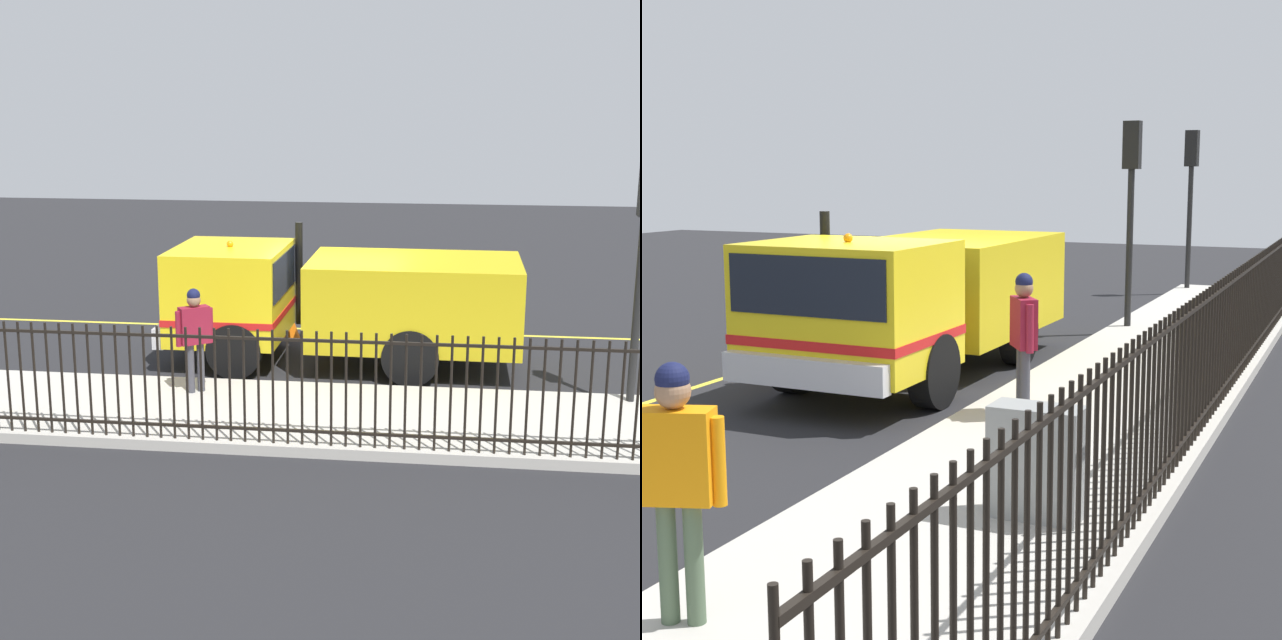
% 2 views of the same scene
% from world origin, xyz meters
% --- Properties ---
extents(ground_plane, '(51.35, 51.35, 0.00)m').
position_xyz_m(ground_plane, '(0.00, 0.00, 0.00)').
color(ground_plane, '#232326').
rests_on(ground_plane, ground).
extents(sidewalk_slab, '(2.93, 23.34, 0.15)m').
position_xyz_m(sidewalk_slab, '(3.16, 0.00, 0.08)').
color(sidewalk_slab, '#B7B2A8').
rests_on(sidewalk_slab, ground).
extents(lane_marking, '(0.12, 21.01, 0.01)m').
position_xyz_m(lane_marking, '(-2.44, 0.00, 0.00)').
color(lane_marking, yellow).
rests_on(lane_marking, ground).
extents(work_truck, '(2.45, 6.30, 2.42)m').
position_xyz_m(work_truck, '(0.07, -0.13, 1.25)').
color(work_truck, yellow).
rests_on(work_truck, ground).
extents(worker_standing, '(0.45, 0.52, 1.67)m').
position_xyz_m(worker_standing, '(2.42, -1.91, 1.17)').
color(worker_standing, maroon).
rests_on(worker_standing, sidewalk_slab).
extents(iron_fence, '(0.04, 19.88, 1.58)m').
position_xyz_m(iron_fence, '(4.50, 0.00, 0.95)').
color(iron_fence, black).
rests_on(iron_fence, sidewalk_slab).
extents(traffic_cone, '(0.45, 0.45, 0.64)m').
position_xyz_m(traffic_cone, '(-1.69, -1.10, 0.32)').
color(traffic_cone, orange).
rests_on(traffic_cone, ground).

